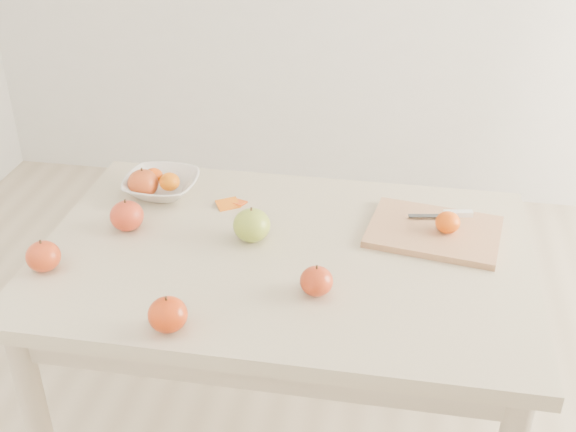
# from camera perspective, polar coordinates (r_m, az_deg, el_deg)

# --- Properties ---
(table) EXTENTS (1.20, 0.80, 0.75)m
(table) POSITION_cam_1_polar(r_m,az_deg,el_deg) (1.82, -0.27, -5.37)
(table) COLOR #C3B493
(table) RESTS_ON ground
(cutting_board) EXTENTS (0.36, 0.28, 0.02)m
(cutting_board) POSITION_cam_1_polar(r_m,az_deg,el_deg) (1.86, 11.46, -1.22)
(cutting_board) COLOR tan
(cutting_board) RESTS_ON table
(board_tangerine) EXTENTS (0.06, 0.06, 0.05)m
(board_tangerine) POSITION_cam_1_polar(r_m,az_deg,el_deg) (1.84, 12.51, -0.49)
(board_tangerine) COLOR #E14C07
(board_tangerine) RESTS_ON cutting_board
(fruit_bowl) EXTENTS (0.20, 0.20, 0.05)m
(fruit_bowl) POSITION_cam_1_polar(r_m,az_deg,el_deg) (2.04, -9.97, 2.40)
(fruit_bowl) COLOR white
(fruit_bowl) RESTS_ON table
(bowl_tangerine_near) EXTENTS (0.05, 0.05, 0.05)m
(bowl_tangerine_near) POSITION_cam_1_polar(r_m,az_deg,el_deg) (2.04, -10.59, 3.09)
(bowl_tangerine_near) COLOR #D24207
(bowl_tangerine_near) RESTS_ON fruit_bowl
(bowl_tangerine_far) EXTENTS (0.06, 0.06, 0.05)m
(bowl_tangerine_far) POSITION_cam_1_polar(r_m,az_deg,el_deg) (2.01, -9.35, 2.69)
(bowl_tangerine_far) COLOR orange
(bowl_tangerine_far) RESTS_ON fruit_bowl
(orange_peel_a) EXTENTS (0.07, 0.07, 0.01)m
(orange_peel_a) POSITION_cam_1_polar(r_m,az_deg,el_deg) (1.96, -4.76, 0.84)
(orange_peel_a) COLOR #D6610F
(orange_peel_a) RESTS_ON table
(orange_peel_b) EXTENTS (0.05, 0.05, 0.01)m
(orange_peel_b) POSITION_cam_1_polar(r_m,az_deg,el_deg) (1.97, -4.01, 1.05)
(orange_peel_b) COLOR #CF470E
(orange_peel_b) RESTS_ON table
(paring_knife) EXTENTS (0.17, 0.06, 0.01)m
(paring_knife) POSITION_cam_1_polar(r_m,az_deg,el_deg) (1.92, 12.90, 0.17)
(paring_knife) COLOR white
(paring_knife) RESTS_ON cutting_board
(apple_green) EXTENTS (0.09, 0.09, 0.08)m
(apple_green) POSITION_cam_1_polar(r_m,az_deg,el_deg) (1.79, -2.88, -0.72)
(apple_green) COLOR olive
(apple_green) RESTS_ON table
(apple_red_d) EXTENTS (0.08, 0.08, 0.07)m
(apple_red_d) POSITION_cam_1_polar(r_m,az_deg,el_deg) (1.78, -18.77, -3.03)
(apple_red_d) COLOR maroon
(apple_red_d) RESTS_ON table
(apple_red_a) EXTENTS (0.09, 0.09, 0.08)m
(apple_red_a) POSITION_cam_1_polar(r_m,az_deg,el_deg) (2.03, -11.38, 2.56)
(apple_red_a) COLOR maroon
(apple_red_a) RESTS_ON table
(apple_red_b) EXTENTS (0.09, 0.09, 0.08)m
(apple_red_b) POSITION_cam_1_polar(r_m,az_deg,el_deg) (1.88, -12.62, 0.02)
(apple_red_b) COLOR maroon
(apple_red_b) RESTS_ON table
(apple_red_c) EXTENTS (0.08, 0.08, 0.07)m
(apple_red_c) POSITION_cam_1_polar(r_m,az_deg,el_deg) (1.52, -9.48, -7.69)
(apple_red_c) COLOR #8A0F01
(apple_red_c) RESTS_ON table
(apple_red_e) EXTENTS (0.07, 0.07, 0.07)m
(apple_red_e) POSITION_cam_1_polar(r_m,az_deg,el_deg) (1.61, 2.26, -5.16)
(apple_red_e) COLOR #920F08
(apple_red_e) RESTS_ON table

